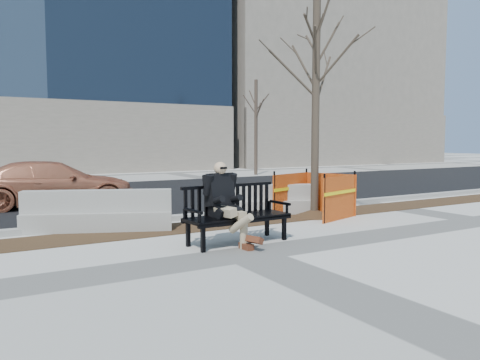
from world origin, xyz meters
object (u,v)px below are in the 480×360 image
Objects in this scene: seated_man at (224,244)px; jersey_barrier_left at (99,231)px; tree_fence at (314,217)px; bench at (238,243)px; jersey_barrier_right at (260,214)px; sedan at (54,206)px.

seated_man reaches higher than jersey_barrier_left.
jersey_barrier_left is at bearing 170.78° from tree_fence.
jersey_barrier_left is (-1.85, 2.41, 0.00)m from bench.
jersey_barrier_left is at bearing -153.33° from jersey_barrier_right.
tree_fence reaches higher than jersey_barrier_left.
tree_fence is 1.34m from jersey_barrier_right.
seated_man is 0.26× the size of tree_fence.
seated_man is at bearing -154.57° from tree_fence.
bench reaches higher than jersey_barrier_right.
sedan is at bearing 160.16° from jersey_barrier_right.
jersey_barrier_left is 4.01m from jersey_barrier_right.
bench is 0.36× the size of tree_fence.
jersey_barrier_right is at bearing 24.87° from jersey_barrier_left.
tree_fence is at bearing 12.96° from jersey_barrier_left.
tree_fence is (3.33, 1.58, 0.00)m from seated_man.
tree_fence is (3.06, 1.62, 0.00)m from bench.
bench is at bearing -11.44° from seated_man.
jersey_barrier_left is at bearing 123.49° from bench.
tree_fence is 1.26× the size of sedan.
bench is at bearing -105.70° from jersey_barrier_right.
sedan is (-5.10, 5.01, 0.00)m from tree_fence.
sedan is at bearing 101.04° from seated_man.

